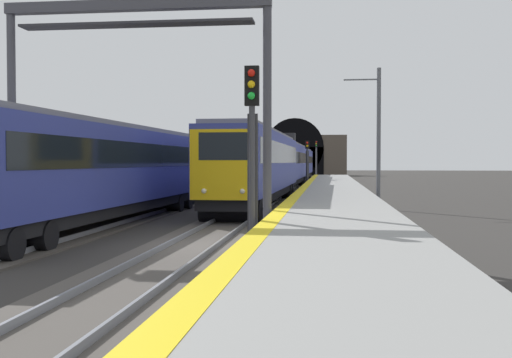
% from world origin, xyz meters
% --- Properties ---
extents(ground_plane, '(320.00, 320.00, 0.00)m').
position_xyz_m(ground_plane, '(0.00, 0.00, 0.00)').
color(ground_plane, '#302D2B').
extents(platform_right, '(112.00, 3.96, 0.94)m').
position_xyz_m(platform_right, '(0.00, -4.09, 0.47)').
color(platform_right, gray).
rests_on(platform_right, ground_plane).
extents(platform_right_edge_strip, '(112.00, 0.50, 0.01)m').
position_xyz_m(platform_right_edge_strip, '(0.00, -2.36, 0.95)').
color(platform_right_edge_strip, yellow).
rests_on(platform_right_edge_strip, platform_right).
extents(track_main_line, '(160.00, 3.12, 0.21)m').
position_xyz_m(track_main_line, '(0.00, 0.00, 0.04)').
color(track_main_line, '#4C4742').
rests_on(track_main_line, ground_plane).
extents(track_adjacent_line, '(160.00, 2.72, 0.21)m').
position_xyz_m(track_adjacent_line, '(0.00, 4.88, 0.04)').
color(track_adjacent_line, '#423D38').
rests_on(track_adjacent_line, ground_plane).
extents(train_main_approaching, '(64.14, 3.04, 5.09)m').
position_xyz_m(train_main_approaching, '(37.24, 0.00, 2.40)').
color(train_main_approaching, navy).
rests_on(train_main_approaching, ground_plane).
extents(train_adjacent_platform, '(39.37, 3.30, 3.99)m').
position_xyz_m(train_adjacent_platform, '(15.52, 4.88, 2.30)').
color(train_adjacent_platform, navy).
rests_on(train_adjacent_platform, ground_plane).
extents(railway_signal_near, '(0.39, 0.38, 5.05)m').
position_xyz_m(railway_signal_near, '(-1.37, -1.85, 3.07)').
color(railway_signal_near, '#38383D').
rests_on(railway_signal_near, ground_plane).
extents(railway_signal_mid, '(0.39, 0.38, 4.48)m').
position_xyz_m(railway_signal_mid, '(39.51, -1.85, 2.66)').
color(railway_signal_mid, '#38383D').
rests_on(railway_signal_mid, ground_plane).
extents(railway_signal_far, '(0.39, 0.38, 5.83)m').
position_xyz_m(railway_signal_far, '(78.54, -1.85, 3.49)').
color(railway_signal_far, '#4C4C54').
rests_on(railway_signal_far, ground_plane).
extents(overhead_signal_gantry, '(0.70, 8.98, 7.83)m').
position_xyz_m(overhead_signal_gantry, '(2.04, 2.44, 5.88)').
color(overhead_signal_gantry, '#3F3F47').
rests_on(overhead_signal_gantry, ground_plane).
extents(tunnel_portal, '(2.81, 19.03, 10.66)m').
position_xyz_m(tunnel_portal, '(95.46, 2.44, 3.74)').
color(tunnel_portal, '#51473D').
rests_on(tunnel_portal, ground_plane).
extents(catenary_mast_near, '(0.22, 1.95, 7.44)m').
position_xyz_m(catenary_mast_near, '(15.12, -6.44, 3.82)').
color(catenary_mast_near, '#595B60').
rests_on(catenary_mast_near, ground_plane).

